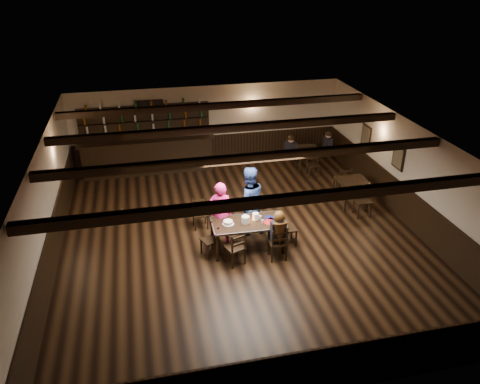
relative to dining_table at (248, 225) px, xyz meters
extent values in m
plane|color=black|center=(-0.05, 0.56, -0.68)|extent=(10.00, 10.00, 0.00)
cube|color=beige|center=(-0.05, 5.56, 0.67)|extent=(9.00, 0.02, 2.70)
cube|color=beige|center=(-0.05, -4.44, 0.67)|extent=(9.00, 0.02, 2.70)
cube|color=beige|center=(-4.55, 0.56, 0.67)|extent=(0.02, 10.00, 2.70)
cube|color=beige|center=(4.45, 0.56, 0.67)|extent=(0.02, 10.00, 2.70)
cube|color=silver|center=(-0.05, 0.56, 2.02)|extent=(9.00, 10.00, 0.02)
cube|color=black|center=(-0.05, 5.53, -0.18)|extent=(9.00, 0.04, 1.00)
cube|color=black|center=(-0.05, -4.41, -0.18)|extent=(9.00, 0.04, 1.00)
cube|color=black|center=(-4.52, 0.56, -0.18)|extent=(0.04, 10.00, 1.00)
cube|color=black|center=(4.42, 0.56, -0.18)|extent=(0.04, 10.00, 1.00)
cube|color=black|center=(-1.95, 5.53, 1.17)|extent=(0.90, 0.03, 1.00)
cube|color=black|center=(-1.95, 5.51, 1.17)|extent=(0.80, 0.02, 0.90)
cube|color=black|center=(4.42, 1.06, 0.92)|extent=(0.03, 0.55, 0.65)
cube|color=#72664C|center=(4.40, 1.06, 0.92)|extent=(0.02, 0.45, 0.55)
cube|color=black|center=(4.42, 2.96, 0.87)|extent=(0.03, 0.55, 0.65)
cube|color=#72664C|center=(4.40, 2.96, 0.87)|extent=(0.02, 0.45, 0.55)
cube|color=black|center=(-0.05, -2.44, 1.92)|extent=(8.90, 0.18, 0.18)
cube|color=black|center=(-0.05, -0.44, 1.92)|extent=(8.90, 0.18, 0.18)
cube|color=black|center=(-0.05, 1.56, 1.92)|extent=(8.90, 0.18, 0.18)
cube|color=black|center=(-0.05, 3.56, 1.92)|extent=(8.90, 0.18, 0.18)
cube|color=black|center=(-0.83, -0.36, -0.33)|extent=(0.06, 0.06, 0.71)
cube|color=black|center=(-0.81, 0.40, -0.33)|extent=(0.06, 0.06, 0.71)
cube|color=black|center=(0.81, -0.40, -0.33)|extent=(0.06, 0.06, 0.71)
cube|color=black|center=(0.83, 0.36, -0.33)|extent=(0.06, 0.06, 0.71)
cube|color=black|center=(0.00, 0.00, 0.04)|extent=(1.78, 0.93, 0.04)
cube|color=#A5A8AD|center=(0.01, 0.42, 0.04)|extent=(1.76, 0.08, 0.05)
cube|color=#A5A8AD|center=(-0.01, -0.42, 0.04)|extent=(1.76, 0.08, 0.05)
cube|color=#A5A8AD|center=(0.86, -0.02, 0.04)|extent=(0.05, 0.88, 0.05)
cube|color=#A5A8AD|center=(-0.86, 0.02, 0.04)|extent=(0.05, 0.88, 0.05)
cube|color=black|center=(-0.34, -0.31, -0.48)|extent=(0.04, 0.04, 0.42)
cube|color=black|center=(-0.22, -0.62, -0.48)|extent=(0.04, 0.04, 0.42)
cube|color=black|center=(-0.66, -0.43, -0.48)|extent=(0.04, 0.04, 0.42)
cube|color=black|center=(-0.55, -0.74, -0.48)|extent=(0.04, 0.04, 0.42)
cube|color=black|center=(-0.44, -0.52, -0.25)|extent=(0.52, 0.51, 0.04)
cube|color=black|center=(-0.38, -0.68, -0.03)|extent=(0.39, 0.18, 0.44)
cube|color=black|center=(-0.38, -0.68, -0.07)|extent=(0.33, 0.15, 0.05)
cube|color=black|center=(-0.38, -0.68, 0.10)|extent=(0.33, 0.15, 0.05)
cube|color=black|center=(0.77, -0.37, -0.48)|extent=(0.03, 0.03, 0.41)
cube|color=black|center=(0.75, -0.70, -0.48)|extent=(0.03, 0.03, 0.41)
cube|color=black|center=(0.42, -0.36, -0.48)|extent=(0.03, 0.03, 0.41)
cube|color=black|center=(0.41, -0.69, -0.48)|extent=(0.03, 0.03, 0.41)
cube|color=black|center=(0.59, -0.53, -0.25)|extent=(0.41, 0.39, 0.04)
cube|color=black|center=(0.58, -0.69, -0.04)|extent=(0.40, 0.05, 0.43)
cube|color=black|center=(0.58, -0.69, -0.08)|extent=(0.34, 0.04, 0.05)
cube|color=black|center=(0.58, -0.69, 0.09)|extent=(0.34, 0.04, 0.05)
cube|color=black|center=(-1.15, 0.06, -0.49)|extent=(0.04, 0.04, 0.38)
cube|color=black|center=(-0.87, 0.16, -0.49)|extent=(0.04, 0.04, 0.38)
cube|color=black|center=(-1.03, -0.24, -0.49)|extent=(0.04, 0.04, 0.38)
cube|color=black|center=(-0.75, -0.13, -0.49)|extent=(0.04, 0.04, 0.38)
cube|color=black|center=(-0.95, -0.04, -0.29)|extent=(0.46, 0.47, 0.04)
cube|color=black|center=(-0.81, 0.01, -0.09)|extent=(0.16, 0.36, 0.40)
cube|color=black|center=(-0.81, 0.01, -0.13)|extent=(0.13, 0.31, 0.04)
cube|color=black|center=(-0.81, 0.01, 0.03)|extent=(0.13, 0.31, 0.04)
cube|color=black|center=(1.18, -0.14, -0.48)|extent=(0.03, 0.03, 0.41)
cube|color=black|center=(0.86, -0.14, -0.48)|extent=(0.03, 0.03, 0.41)
cube|color=black|center=(1.18, 0.20, -0.48)|extent=(0.03, 0.03, 0.41)
cube|color=black|center=(0.86, 0.20, -0.48)|extent=(0.03, 0.03, 0.41)
cube|color=black|center=(1.02, 0.03, -0.25)|extent=(0.38, 0.40, 0.04)
cube|color=black|center=(0.86, 0.03, -0.04)|extent=(0.03, 0.40, 0.43)
cube|color=black|center=(0.86, 0.03, -0.08)|extent=(0.02, 0.34, 0.05)
cube|color=black|center=(0.86, 0.03, 0.09)|extent=(0.02, 0.34, 0.05)
cube|color=black|center=(-1.15, 1.11, -0.49)|extent=(0.03, 0.03, 0.39)
cube|color=black|center=(-1.16, 1.42, -0.49)|extent=(0.03, 0.03, 0.39)
cube|color=black|center=(-0.82, 1.13, -0.49)|extent=(0.03, 0.03, 0.39)
cube|color=black|center=(-0.84, 1.43, -0.49)|extent=(0.03, 0.03, 0.39)
cube|color=black|center=(-0.99, 1.27, -0.28)|extent=(0.39, 0.37, 0.04)
cube|color=black|center=(-1.00, 1.42, -0.08)|extent=(0.38, 0.05, 0.40)
cube|color=black|center=(-1.00, 1.42, -0.12)|extent=(0.32, 0.04, 0.04)
cube|color=black|center=(-1.00, 1.42, 0.04)|extent=(0.32, 0.04, 0.04)
imported|color=#F22876|center=(-0.59, 0.46, 0.14)|extent=(0.67, 0.51, 1.65)
imported|color=navy|center=(0.18, 0.76, 0.23)|extent=(0.97, 0.79, 1.83)
cube|color=black|center=(0.59, -0.41, -0.16)|extent=(0.32, 0.32, 0.13)
cube|color=black|center=(0.59, -0.53, 0.07)|extent=(0.35, 0.20, 0.49)
cylinder|color=black|center=(0.59, -0.53, 0.29)|extent=(0.10, 0.35, 0.35)
sphere|color=#D8A384|center=(0.59, -0.53, 0.45)|extent=(0.21, 0.21, 0.21)
sphere|color=#371F0C|center=(0.59, -0.56, 0.46)|extent=(0.26, 0.26, 0.26)
cone|color=#371F0C|center=(0.59, -0.66, 0.05)|extent=(0.20, 0.20, 0.61)
cylinder|color=white|center=(-0.49, 0.02, 0.08)|extent=(0.28, 0.28, 0.01)
cylinder|color=white|center=(-0.49, 0.02, 0.12)|extent=(0.23, 0.23, 0.08)
cylinder|color=silver|center=(-0.49, 0.02, 0.10)|extent=(0.24, 0.24, 0.04)
cylinder|color=white|center=(-0.07, -0.01, 0.16)|extent=(0.19, 0.19, 0.18)
cylinder|color=white|center=(0.20, 0.08, 0.16)|extent=(0.15, 0.15, 0.17)
cylinder|color=#A5A8AD|center=(0.02, 0.07, 0.09)|extent=(0.05, 0.05, 0.03)
sphere|color=orange|center=(0.02, 0.07, 0.12)|extent=(0.03, 0.03, 0.03)
cylinder|color=silver|center=(0.32, -0.13, 0.12)|extent=(0.04, 0.04, 0.10)
cylinder|color=#A5A8AD|center=(0.37, -0.05, 0.11)|extent=(0.03, 0.03, 0.08)
cylinder|color=silver|center=(0.31, 0.07, 0.12)|extent=(0.07, 0.07, 0.10)
cube|color=maroon|center=(0.51, -0.07, 0.07)|extent=(0.40, 0.36, 0.00)
cube|color=#0D0F41|center=(0.58, 0.10, 0.07)|extent=(0.32, 0.29, 0.00)
cube|color=black|center=(-2.13, 5.21, -0.13)|extent=(4.18, 0.60, 1.10)
cube|color=black|center=(-2.13, 5.21, 0.44)|extent=(4.38, 0.70, 0.05)
cube|color=black|center=(-2.13, 5.48, 0.42)|extent=(4.18, 0.10, 2.20)
cube|color=black|center=(-2.13, 5.38, 0.67)|extent=(4.08, 0.22, 0.03)
cube|color=black|center=(-2.13, 5.38, 1.02)|extent=(4.08, 0.22, 0.03)
cube|color=black|center=(-2.13, 5.38, 1.37)|extent=(4.08, 0.22, 0.03)
cube|color=black|center=(3.46, 1.61, 0.05)|extent=(0.85, 0.85, 0.04)
cube|color=black|center=(3.11, 1.26, -0.33)|extent=(0.05, 0.05, 0.71)
cube|color=black|center=(3.12, 1.96, -0.33)|extent=(0.05, 0.05, 0.71)
cube|color=black|center=(3.80, 1.26, -0.33)|extent=(0.05, 0.05, 0.71)
cube|color=black|center=(3.81, 1.95, -0.33)|extent=(0.05, 0.05, 0.71)
cube|color=black|center=(3.07, 4.31, 0.05)|extent=(0.79, 0.79, 0.04)
cube|color=black|center=(2.74, 4.03, -0.33)|extent=(0.05, 0.05, 0.71)
cube|color=black|center=(2.79, 4.63, -0.33)|extent=(0.05, 0.05, 0.71)
cube|color=black|center=(3.34, 3.98, -0.33)|extent=(0.05, 0.05, 0.71)
cube|color=black|center=(3.39, 4.58, -0.33)|extent=(0.05, 0.05, 0.71)
cube|color=black|center=(2.46, 4.25, 0.06)|extent=(0.35, 0.44, 0.55)
sphere|color=#D8A384|center=(2.46, 4.25, 0.44)|extent=(0.21, 0.21, 0.21)
sphere|color=black|center=(2.46, 4.25, 0.47)|extent=(0.22, 0.22, 0.22)
cube|color=black|center=(3.83, 4.42, 0.06)|extent=(0.26, 0.39, 0.54)
sphere|color=#D8A384|center=(3.83, 4.42, 0.42)|extent=(0.21, 0.21, 0.21)
sphere|color=black|center=(3.83, 4.42, 0.45)|extent=(0.22, 0.22, 0.22)
camera|label=1|loc=(-2.32, -9.39, 5.74)|focal=35.00mm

